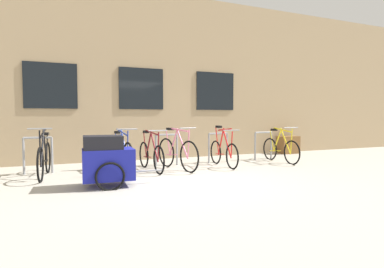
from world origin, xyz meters
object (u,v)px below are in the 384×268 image
(bicycle_maroon, at_px, (151,155))
(bicycle_pink, at_px, (177,153))
(bicycle_black, at_px, (44,159))
(planter_box, at_px, (288,145))
(bicycle_blue, at_px, (121,155))
(bike_trailer, at_px, (107,160))
(bicycle_yellow, at_px, (280,149))
(bicycle_red, at_px, (223,152))

(bicycle_maroon, bearing_deg, bicycle_pink, -8.08)
(bicycle_black, relative_size, planter_box, 2.55)
(bicycle_black, xyz_separation_m, bicycle_blue, (1.60, -0.04, 0.01))
(bike_trailer, bearing_deg, planter_box, 23.81)
(bicycle_maroon, bearing_deg, bicycle_yellow, -0.72)
(bicycle_yellow, height_order, bicycle_maroon, bicycle_yellow)
(bicycle_pink, xyz_separation_m, bicycle_red, (1.27, 0.00, -0.03))
(bike_trailer, distance_m, planter_box, 7.03)
(bicycle_black, bearing_deg, bicycle_maroon, -1.46)
(bicycle_maroon, height_order, planter_box, bicycle_maroon)
(bicycle_black, distance_m, planter_box, 7.68)
(bicycle_yellow, bearing_deg, planter_box, 44.85)
(bicycle_red, xyz_separation_m, bicycle_blue, (-2.59, 0.10, 0.03))
(bicycle_red, relative_size, bike_trailer, 1.09)
(bicycle_red, distance_m, bike_trailer, 3.33)
(bicycle_pink, xyz_separation_m, planter_box, (4.63, 1.56, -0.10))
(bicycle_black, height_order, bicycle_pink, bicycle_black)
(bicycle_black, xyz_separation_m, bicycle_red, (4.19, -0.14, -0.02))
(bicycle_red, height_order, bicycle_maroon, bicycle_red)
(bicycle_yellow, distance_m, bicycle_red, 1.83)
(bicycle_maroon, bearing_deg, bike_trailer, -130.57)
(bicycle_blue, distance_m, bike_trailer, 1.47)
(bicycle_maroon, distance_m, bike_trailer, 1.81)
(bicycle_blue, bearing_deg, bicycle_maroon, -1.23)
(bicycle_blue, distance_m, planter_box, 6.12)
(bicycle_maroon, bearing_deg, bicycle_blue, 178.77)
(bicycle_yellow, height_order, bicycle_black, bicycle_black)
(bicycle_pink, distance_m, bike_trailer, 2.21)
(bicycle_pink, relative_size, bicycle_red, 1.09)
(bicycle_red, bearing_deg, bicycle_maroon, 177.46)
(bicycle_black, relative_size, bicycle_blue, 0.97)
(bicycle_blue, relative_size, bike_trailer, 1.26)
(bicycle_yellow, xyz_separation_m, bicycle_blue, (-4.42, 0.06, 0.03))
(bicycle_yellow, relative_size, bicycle_black, 0.92)
(bicycle_maroon, distance_m, planter_box, 5.46)
(bicycle_blue, bearing_deg, planter_box, 13.74)
(bicycle_pink, distance_m, bicycle_red, 1.27)
(bicycle_red, bearing_deg, planter_box, 24.83)
(bicycle_pink, relative_size, bike_trailer, 1.19)
(bicycle_blue, xyz_separation_m, bike_trailer, (-0.48, -1.38, 0.09))
(bicycle_pink, bearing_deg, bicycle_yellow, 0.78)
(bicycle_pink, distance_m, bicycle_maroon, 0.64)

